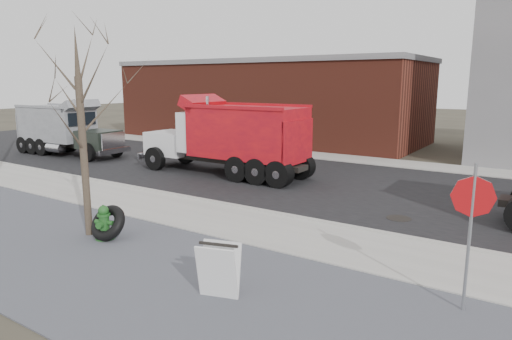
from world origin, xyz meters
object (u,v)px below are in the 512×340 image
Objects in this scene: truck_tire at (108,223)px; dump_truck_red_b at (229,135)px; fire_hydrant at (104,224)px; dump_truck_grey at (65,127)px; stop_sign at (472,212)px; sandwich_board at (219,270)px.

truck_tire is 0.13× the size of dump_truck_red_b.
dump_truck_red_b reaches higher than fire_hydrant.
truck_tire is 14.76m from dump_truck_grey.
stop_sign reaches higher than sandwich_board.
dump_truck_grey reaches higher than fire_hydrant.
sandwich_board is 18.94m from dump_truck_grey.
fire_hydrant is 14.76m from dump_truck_grey.
truck_tire is 8.21m from stop_sign.
truck_tire is 0.39× the size of stop_sign.
dump_truck_red_b is 1.20× the size of dump_truck_grey.
dump_truck_grey is at bearing 2.96° from dump_truck_red_b.
dump_truck_grey is (-10.39, -0.56, -0.18)m from dump_truck_red_b.
sandwich_board is 0.16× the size of dump_truck_grey.
sandwich_board is 0.13× the size of dump_truck_red_b.
truck_tire is 4.36m from sandwich_board.
truck_tire is (0.05, 0.09, 0.01)m from fire_hydrant.
stop_sign is 0.33× the size of dump_truck_red_b.
truck_tire is 8.46m from dump_truck_red_b.
stop_sign is at bearing 145.45° from dump_truck_red_b.
truck_tire is at bearing 150.57° from sandwich_board.
dump_truck_red_b reaches higher than dump_truck_grey.
dump_truck_red_b is (-10.32, 7.08, -0.10)m from stop_sign.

